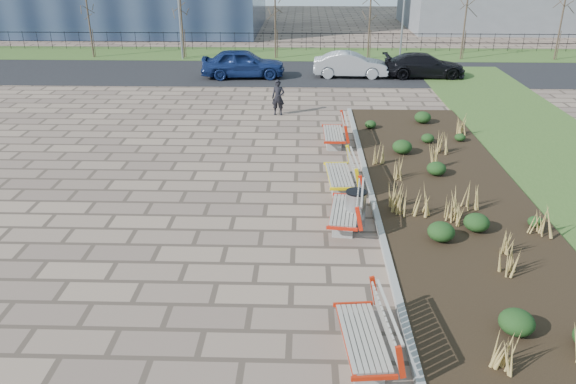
{
  "coord_description": "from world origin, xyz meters",
  "views": [
    {
      "loc": [
        1.89,
        -10.51,
        6.91
      ],
      "look_at": [
        1.5,
        3.0,
        0.9
      ],
      "focal_mm": 35.0,
      "sensor_mm": 36.0,
      "label": 1
    }
  ],
  "objects_px": {
    "lamp_west": "(179,11)",
    "bench_c": "(339,173)",
    "bench_d": "(333,132)",
    "lamp_east": "(403,11)",
    "car_blue": "(243,63)",
    "bench_b": "(345,208)",
    "bench_a": "(363,334)",
    "litter_bin": "(356,208)",
    "pedestrian": "(278,97)",
    "car_silver": "(351,65)",
    "car_black": "(424,65)"
  },
  "relations": [
    {
      "from": "bench_b",
      "to": "car_black",
      "type": "distance_m",
      "value": 19.04
    },
    {
      "from": "car_blue",
      "to": "lamp_east",
      "type": "height_order",
      "value": "lamp_east"
    },
    {
      "from": "car_black",
      "to": "bench_d",
      "type": "bearing_deg",
      "value": 153.59
    },
    {
      "from": "bench_a",
      "to": "bench_d",
      "type": "xyz_separation_m",
      "value": [
        0.0,
        11.81,
        0.0
      ]
    },
    {
      "from": "litter_bin",
      "to": "lamp_east",
      "type": "distance_m",
      "value": 23.69
    },
    {
      "from": "bench_d",
      "to": "lamp_east",
      "type": "distance_m",
      "value": 17.45
    },
    {
      "from": "bench_d",
      "to": "lamp_east",
      "type": "relative_size",
      "value": 0.35
    },
    {
      "from": "pedestrian",
      "to": "litter_bin",
      "type": "bearing_deg",
      "value": -70.04
    },
    {
      "from": "car_blue",
      "to": "lamp_east",
      "type": "relative_size",
      "value": 0.77
    },
    {
      "from": "bench_c",
      "to": "car_silver",
      "type": "relative_size",
      "value": 0.51
    },
    {
      "from": "car_blue",
      "to": "car_black",
      "type": "height_order",
      "value": "car_blue"
    },
    {
      "from": "bench_d",
      "to": "lamp_east",
      "type": "bearing_deg",
      "value": 72.52
    },
    {
      "from": "bench_b",
      "to": "litter_bin",
      "type": "distance_m",
      "value": 0.3
    },
    {
      "from": "car_blue",
      "to": "bench_b",
      "type": "bearing_deg",
      "value": -170.19
    },
    {
      "from": "litter_bin",
      "to": "pedestrian",
      "type": "height_order",
      "value": "pedestrian"
    },
    {
      "from": "lamp_east",
      "to": "litter_bin",
      "type": "bearing_deg",
      "value": -101.52
    },
    {
      "from": "bench_b",
      "to": "lamp_west",
      "type": "xyz_separation_m",
      "value": [
        -9.0,
        23.1,
        2.54
      ]
    },
    {
      "from": "bench_b",
      "to": "bench_d",
      "type": "xyz_separation_m",
      "value": [
        0.0,
        6.58,
        0.0
      ]
    },
    {
      "from": "bench_a",
      "to": "pedestrian",
      "type": "bearing_deg",
      "value": 92.54
    },
    {
      "from": "car_blue",
      "to": "bench_d",
      "type": "bearing_deg",
      "value": -162.54
    },
    {
      "from": "bench_a",
      "to": "bench_d",
      "type": "bearing_deg",
      "value": 84.46
    },
    {
      "from": "car_silver",
      "to": "litter_bin",
      "type": "bearing_deg",
      "value": 178.54
    },
    {
      "from": "bench_b",
      "to": "pedestrian",
      "type": "height_order",
      "value": "pedestrian"
    },
    {
      "from": "bench_c",
      "to": "car_blue",
      "type": "relative_size",
      "value": 0.46
    },
    {
      "from": "pedestrian",
      "to": "car_blue",
      "type": "bearing_deg",
      "value": 113.66
    },
    {
      "from": "lamp_east",
      "to": "lamp_west",
      "type": "bearing_deg",
      "value": 180.0
    },
    {
      "from": "lamp_west",
      "to": "bench_c",
      "type": "bearing_deg",
      "value": -66.43
    },
    {
      "from": "bench_a",
      "to": "bench_b",
      "type": "height_order",
      "value": "same"
    },
    {
      "from": "bench_a",
      "to": "pedestrian",
      "type": "xyz_separation_m",
      "value": [
        -2.23,
        15.72,
        0.27
      ]
    },
    {
      "from": "car_blue",
      "to": "car_black",
      "type": "xyz_separation_m",
      "value": [
        10.08,
        0.36,
        -0.13
      ]
    },
    {
      "from": "bench_d",
      "to": "lamp_west",
      "type": "bearing_deg",
      "value": 117.94
    },
    {
      "from": "car_black",
      "to": "bench_b",
      "type": "bearing_deg",
      "value": 162.17
    },
    {
      "from": "bench_b",
      "to": "lamp_east",
      "type": "height_order",
      "value": "lamp_east"
    },
    {
      "from": "bench_d",
      "to": "bench_c",
      "type": "bearing_deg",
      "value": -90.64
    },
    {
      "from": "bench_b",
      "to": "litter_bin",
      "type": "height_order",
      "value": "bench_b"
    },
    {
      "from": "pedestrian",
      "to": "car_silver",
      "type": "xyz_separation_m",
      "value": [
        3.7,
        7.66,
        -0.07
      ]
    },
    {
      "from": "bench_d",
      "to": "car_silver",
      "type": "relative_size",
      "value": 0.51
    },
    {
      "from": "car_silver",
      "to": "lamp_west",
      "type": "xyz_separation_m",
      "value": [
        -10.47,
        4.95,
        2.34
      ]
    },
    {
      "from": "bench_c",
      "to": "bench_b",
      "type": "bearing_deg",
      "value": -93.29
    },
    {
      "from": "pedestrian",
      "to": "car_silver",
      "type": "relative_size",
      "value": 0.37
    },
    {
      "from": "bench_c",
      "to": "car_black",
      "type": "relative_size",
      "value": 0.46
    },
    {
      "from": "litter_bin",
      "to": "lamp_west",
      "type": "relative_size",
      "value": 0.16
    },
    {
      "from": "bench_b",
      "to": "pedestrian",
      "type": "relative_size",
      "value": 1.36
    },
    {
      "from": "bench_b",
      "to": "bench_d",
      "type": "relative_size",
      "value": 1.0
    },
    {
      "from": "lamp_east",
      "to": "car_blue",
      "type": "bearing_deg",
      "value": -151.12
    },
    {
      "from": "car_blue",
      "to": "car_black",
      "type": "bearing_deg",
      "value": -92.34
    },
    {
      "from": "bench_b",
      "to": "bench_d",
      "type": "height_order",
      "value": "same"
    },
    {
      "from": "bench_a",
      "to": "lamp_west",
      "type": "relative_size",
      "value": 0.35
    },
    {
      "from": "car_black",
      "to": "pedestrian",
      "type": "bearing_deg",
      "value": 133.85
    },
    {
      "from": "bench_a",
      "to": "bench_c",
      "type": "distance_m",
      "value": 7.7
    }
  ]
}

